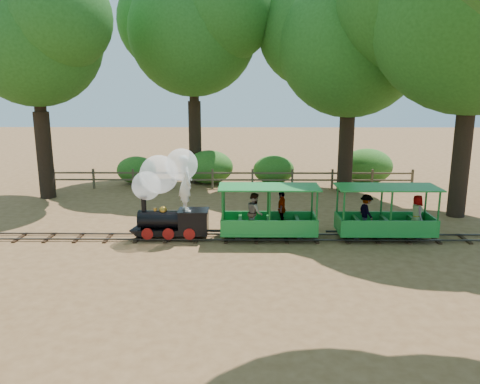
{
  "coord_description": "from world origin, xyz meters",
  "views": [
    {
      "loc": [
        0.61,
        -15.02,
        5.0
      ],
      "look_at": [
        0.45,
        0.5,
        1.51
      ],
      "focal_mm": 35.0,
      "sensor_mm": 36.0,
      "label": 1
    }
  ],
  "objects_px": {
    "locomotive": "(167,188)",
    "fence": "(232,177)",
    "carriage_front": "(267,217)",
    "carriage_rear": "(386,217)"
  },
  "relations": [
    {
      "from": "locomotive",
      "to": "carriage_front",
      "type": "xyz_separation_m",
      "value": [
        3.35,
        -0.07,
        -0.97
      ]
    },
    {
      "from": "carriage_front",
      "to": "locomotive",
      "type": "bearing_deg",
      "value": 178.86
    },
    {
      "from": "carriage_rear",
      "to": "carriage_front",
      "type": "bearing_deg",
      "value": -179.6
    },
    {
      "from": "carriage_front",
      "to": "carriage_rear",
      "type": "height_order",
      "value": "same"
    },
    {
      "from": "locomotive",
      "to": "fence",
      "type": "relative_size",
      "value": 0.17
    },
    {
      "from": "carriage_rear",
      "to": "locomotive",
      "type": "bearing_deg",
      "value": 179.7
    },
    {
      "from": "carriage_front",
      "to": "fence",
      "type": "bearing_deg",
      "value": 99.74
    },
    {
      "from": "locomotive",
      "to": "carriage_front",
      "type": "relative_size",
      "value": 0.94
    },
    {
      "from": "locomotive",
      "to": "fence",
      "type": "xyz_separation_m",
      "value": [
        1.97,
        7.94,
        -1.18
      ]
    },
    {
      "from": "carriage_rear",
      "to": "fence",
      "type": "height_order",
      "value": "carriage_rear"
    }
  ]
}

